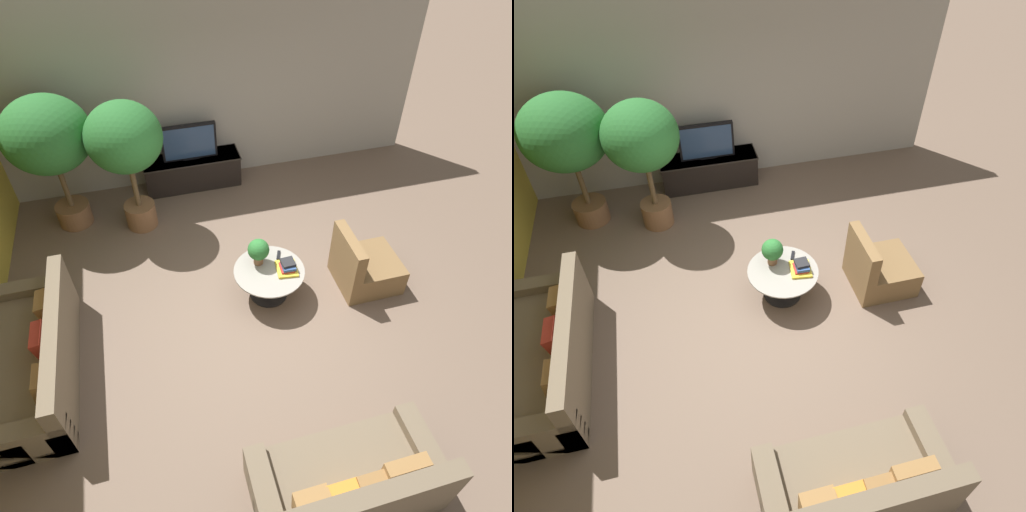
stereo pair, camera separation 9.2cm
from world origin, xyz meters
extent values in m
plane|color=brown|center=(0.00, 0.00, 0.00)|extent=(24.00, 24.00, 0.00)
cube|color=#A39E93|center=(0.00, 3.26, 1.50)|extent=(7.40, 0.12, 3.00)
cube|color=black|center=(-0.31, 2.94, 0.27)|extent=(1.59, 0.48, 0.54)
cube|color=#2D2823|center=(-0.31, 2.94, 0.53)|extent=(1.63, 0.50, 0.02)
cube|color=black|center=(-0.31, 2.94, 0.84)|extent=(0.90, 0.08, 0.60)
cube|color=navy|center=(-0.31, 2.90, 0.84)|extent=(0.83, 0.00, 0.54)
cube|color=black|center=(-0.31, 2.94, 0.55)|extent=(0.27, 0.13, 0.02)
cylinder|color=black|center=(0.24, 0.19, 0.01)|extent=(0.51, 0.51, 0.02)
cylinder|color=black|center=(0.24, 0.19, 0.22)|extent=(0.10, 0.10, 0.43)
cylinder|color=gray|center=(0.24, 0.19, 0.44)|extent=(0.92, 0.92, 0.02)
cube|color=brown|center=(-2.65, -0.29, 0.21)|extent=(0.84, 2.12, 0.42)
cube|color=brown|center=(-2.31, -0.29, 0.63)|extent=(0.16, 2.12, 0.42)
cube|color=brown|center=(-2.65, 0.67, 0.27)|extent=(0.84, 0.20, 0.54)
cube|color=brown|center=(-2.65, -1.25, 0.27)|extent=(0.84, 0.20, 0.54)
cube|color=olive|center=(-2.47, 0.22, 0.56)|extent=(0.17, 0.32, 0.31)
cube|color=#B23328|center=(-2.47, -0.29, 0.58)|extent=(0.18, 0.35, 0.33)
cube|color=olive|center=(-2.47, -0.79, 0.56)|extent=(0.15, 0.30, 0.28)
cube|color=brown|center=(0.21, -2.38, 0.21)|extent=(1.74, 0.84, 0.42)
cube|color=brown|center=(0.21, -2.72, 0.63)|extent=(1.74, 0.16, 0.42)
cube|color=brown|center=(0.98, -2.38, 0.27)|extent=(0.20, 0.84, 0.54)
cube|color=brown|center=(-0.56, -2.38, 0.27)|extent=(0.20, 0.84, 0.54)
cube|color=olive|center=(0.64, -2.56, 0.60)|extent=(0.40, 0.12, 0.36)
cube|color=olive|center=(0.35, -2.56, 0.57)|extent=(0.33, 0.16, 0.31)
cube|color=orange|center=(0.07, -2.56, 0.55)|extent=(0.29, 0.14, 0.27)
cube|color=olive|center=(-0.21, -2.56, 0.56)|extent=(0.30, 0.15, 0.28)
cube|color=brown|center=(1.60, 0.07, 0.20)|extent=(0.80, 0.76, 0.40)
cube|color=brown|center=(1.27, 0.07, 0.63)|extent=(0.14, 0.76, 0.46)
cylinder|color=brown|center=(-2.27, 2.44, 0.17)|extent=(0.51, 0.51, 0.34)
cylinder|color=brown|center=(-2.27, 2.44, 0.68)|extent=(0.08, 0.08, 0.68)
ellipsoid|color=#286B2D|center=(-2.27, 2.44, 1.54)|extent=(1.22, 1.22, 1.05)
cylinder|color=brown|center=(-1.26, 2.10, 0.20)|extent=(0.47, 0.47, 0.39)
cylinder|color=brown|center=(-1.26, 2.10, 0.72)|extent=(0.08, 0.08, 0.66)
ellipsoid|color=#286B2D|center=(-1.26, 2.10, 1.53)|extent=(1.05, 1.05, 0.96)
cylinder|color=brown|center=(0.14, 0.36, 0.51)|extent=(0.13, 0.13, 0.12)
sphere|color=#286B2D|center=(0.14, 0.36, 0.69)|extent=(0.28, 0.28, 0.28)
cube|color=gold|center=(0.46, 0.15, 0.47)|extent=(0.30, 0.34, 0.03)
cube|color=#A32823|center=(0.46, 0.14, 0.50)|extent=(0.19, 0.21, 0.02)
cube|color=#2D4C84|center=(0.48, 0.15, 0.53)|extent=(0.17, 0.22, 0.04)
cube|color=#232326|center=(0.48, 0.16, 0.56)|extent=(0.17, 0.17, 0.03)
cube|color=black|center=(0.44, 0.42, 0.46)|extent=(0.10, 0.16, 0.02)
camera|label=1|loc=(-0.99, -3.66, 4.70)|focal=32.00mm
camera|label=2|loc=(-0.90, -3.69, 4.70)|focal=32.00mm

